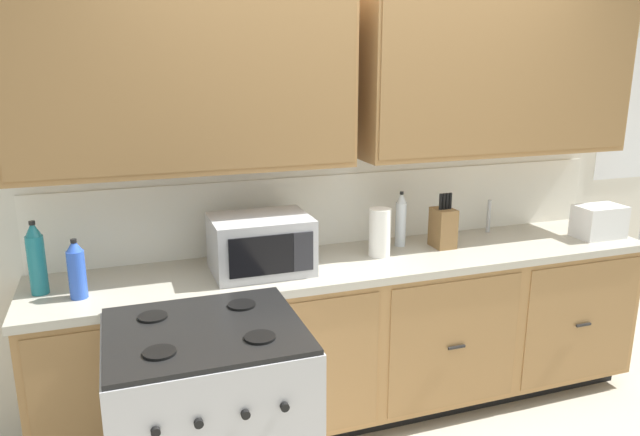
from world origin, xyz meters
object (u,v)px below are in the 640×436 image
at_px(stove_range, 210,435).
at_px(paper_towel_roll, 380,232).
at_px(knife_block, 443,227).
at_px(bottle_clear, 401,220).
at_px(microwave, 261,244).
at_px(toaster, 599,221).
at_px(bottle_teal, 36,259).
at_px(bottle_blue, 77,269).

distance_m(stove_range, paper_towel_roll, 1.35).
xyz_separation_m(knife_block, bottle_clear, (-0.21, 0.10, 0.04)).
distance_m(paper_towel_roll, bottle_clear, 0.23).
height_order(microwave, knife_block, knife_block).
bearing_deg(toaster, bottle_clear, 168.95).
distance_m(microwave, bottle_clear, 0.86).
xyz_separation_m(bottle_teal, bottle_blue, (0.17, -0.11, -0.03)).
distance_m(microwave, toaster, 2.03).
relative_size(stove_range, knife_block, 3.06).
xyz_separation_m(knife_block, bottle_blue, (-1.90, -0.13, 0.02)).
xyz_separation_m(paper_towel_roll, bottle_blue, (-1.50, -0.10, 0.00)).
bearing_deg(bottle_clear, bottle_teal, -176.50).
bearing_deg(bottle_teal, knife_block, 0.42).
xyz_separation_m(stove_range, paper_towel_roll, (1.03, 0.64, 0.58)).
bearing_deg(bottle_clear, toaster, -11.05).
distance_m(microwave, paper_towel_roll, 0.66).
distance_m(bottle_teal, bottle_clear, 1.86).
relative_size(knife_block, paper_towel_roll, 1.19).
distance_m(microwave, knife_block, 1.06).
xyz_separation_m(microwave, paper_towel_roll, (0.66, 0.03, -0.01)).
distance_m(stove_range, knife_block, 1.68).
distance_m(stove_range, bottle_clear, 1.56).
bearing_deg(knife_block, toaster, -7.82).
distance_m(toaster, knife_block, 0.98).
bearing_deg(bottle_teal, bottle_clear, 3.50).
height_order(microwave, bottle_teal, bottle_teal).
height_order(knife_block, bottle_blue, knife_block).
bearing_deg(paper_towel_roll, bottle_clear, 33.83).
height_order(toaster, bottle_clear, bottle_clear).
bearing_deg(toaster, bottle_blue, 179.85).
relative_size(toaster, bottle_blue, 1.04).
xyz_separation_m(toaster, paper_towel_roll, (-1.37, 0.11, 0.03)).
bearing_deg(microwave, paper_towel_roll, 2.49).
bearing_deg(bottle_blue, bottle_clear, 7.57).
bearing_deg(toaster, stove_range, -167.47).
bearing_deg(stove_range, bottle_blue, 130.76).
xyz_separation_m(toaster, bottle_blue, (-2.87, 0.01, 0.04)).
height_order(toaster, bottle_teal, bottle_teal).
distance_m(knife_block, paper_towel_roll, 0.40).
distance_m(bottle_clear, bottle_blue, 1.70).
bearing_deg(knife_block, paper_towel_roll, -176.21).
bearing_deg(stove_range, toaster, 12.53).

